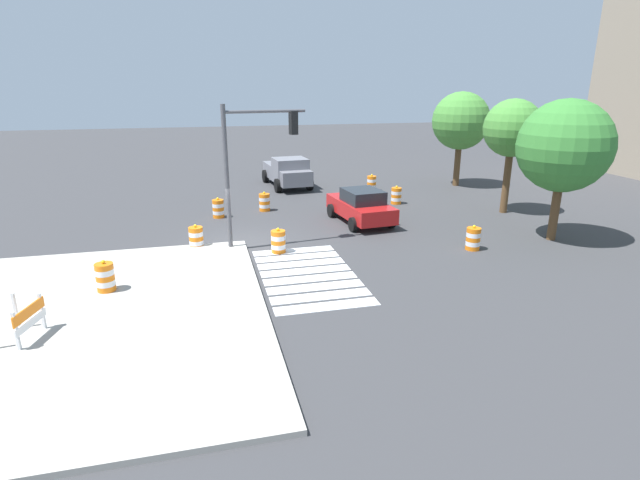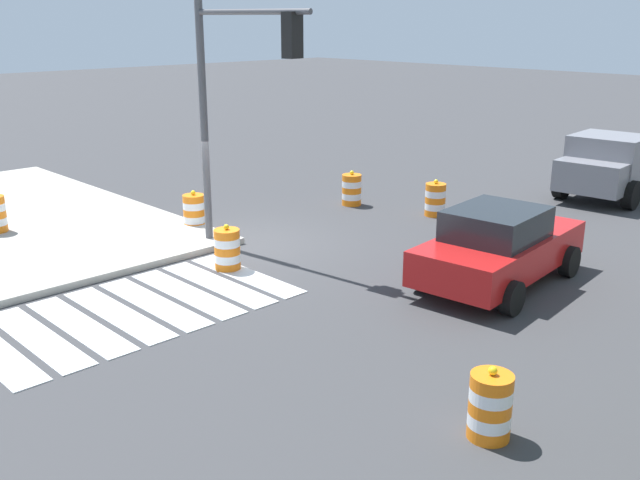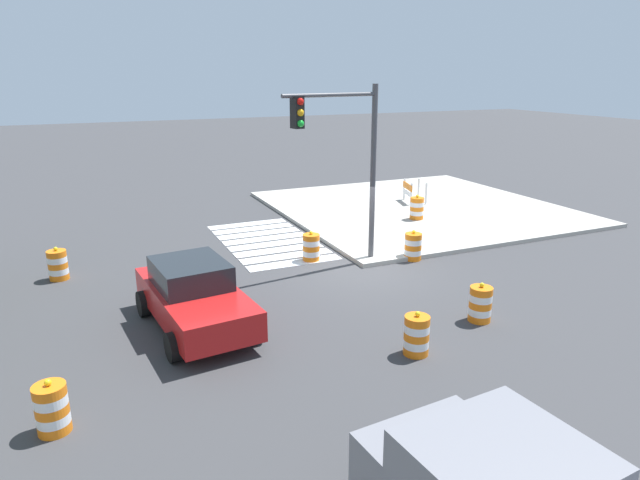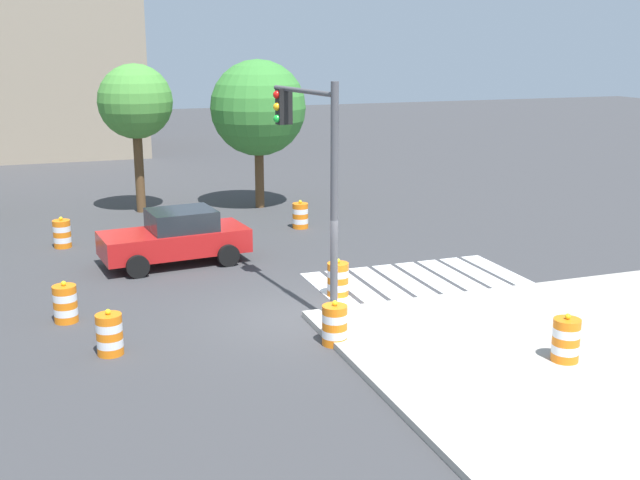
{
  "view_description": "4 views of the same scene",
  "coord_description": "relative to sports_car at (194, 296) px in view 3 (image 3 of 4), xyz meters",
  "views": [
    {
      "loc": [
        19.51,
        -1.62,
        6.35
      ],
      "look_at": [
        2.29,
        2.66,
        0.68
      ],
      "focal_mm": 27.54,
      "sensor_mm": 36.0,
      "label": 1
    },
    {
      "loc": [
        10.13,
        13.19,
        5.24
      ],
      "look_at": [
        0.14,
        2.78,
        0.75
      ],
      "focal_mm": 40.24,
      "sensor_mm": 36.0,
      "label": 2
    },
    {
      "loc": [
        -14.7,
        8.04,
        6.0
      ],
      "look_at": [
        -0.29,
        1.63,
        1.23
      ],
      "focal_mm": 31.33,
      "sensor_mm": 36.0,
      "label": 3
    },
    {
      "loc": [
        -5.68,
        -17.07,
        6.54
      ],
      "look_at": [
        1.09,
        1.72,
        1.42
      ],
      "focal_mm": 43.97,
      "sensor_mm": 36.0,
      "label": 4
    }
  ],
  "objects": [
    {
      "name": "sports_car",
      "position": [
        0.0,
        0.0,
        0.0
      ],
      "size": [
        4.47,
        2.48,
        1.63
      ],
      "color": "red",
      "rests_on": "ground"
    },
    {
      "name": "crosswalk_stripes",
      "position": [
        6.04,
        -3.94,
        -0.8
      ],
      "size": [
        5.85,
        3.2,
        0.02
      ],
      "color": "silver",
      "rests_on": "ground"
    },
    {
      "name": "ground_plane",
      "position": [
        2.04,
        -5.74,
        -0.81
      ],
      "size": [
        120.0,
        120.0,
        0.0
      ],
      "primitive_type": "plane",
      "color": "#38383A"
    },
    {
      "name": "traffic_barrel_far_curb",
      "position": [
        -3.17,
        3.13,
        -0.36
      ],
      "size": [
        0.56,
        0.56,
        1.02
      ],
      "color": "orange",
      "rests_on": "ground"
    },
    {
      "name": "sidewalk_corner",
      "position": [
        8.04,
        -11.74,
        -0.74
      ],
      "size": [
        12.0,
        12.0,
        0.15
      ],
      "primitive_type": "cube",
      "color": "#ADA89E",
      "rests_on": "ground"
    },
    {
      "name": "traffic_barrel_lane_center",
      "position": [
        3.44,
        -4.54,
        -0.36
      ],
      "size": [
        0.56,
        0.56,
        1.02
      ],
      "color": "orange",
      "rests_on": "ground"
    },
    {
      "name": "traffic_barrel_median_far",
      "position": [
        2.16,
        -7.66,
        -0.36
      ],
      "size": [
        0.56,
        0.56,
        1.02
      ],
      "color": "orange",
      "rests_on": "ground"
    },
    {
      "name": "traffic_barrel_near_corner",
      "position": [
        -2.56,
        -6.56,
        -0.36
      ],
      "size": [
        0.56,
        0.56,
        1.02
      ],
      "color": "orange",
      "rests_on": "ground"
    },
    {
      "name": "traffic_light_pole",
      "position": [
        2.48,
        -5.21,
        3.1
      ],
      "size": [
        0.73,
        3.27,
        5.5
      ],
      "color": "#4C4C51",
      "rests_on": "sidewalk_corner"
    },
    {
      "name": "construction_barricade",
      "position": [
        8.92,
        -11.92,
        -0.09
      ],
      "size": [
        1.4,
        1.08,
        1.0
      ],
      "color": "silver",
      "rests_on": "sidewalk_corner"
    },
    {
      "name": "traffic_barrel_on_sidewalk",
      "position": [
        6.16,
        -10.44,
        -0.21
      ],
      "size": [
        0.56,
        0.56,
        1.02
      ],
      "color": "orange",
      "rests_on": "sidewalk_corner"
    },
    {
      "name": "traffic_barrel_crosswalk_end",
      "position": [
        4.93,
        3.07,
        -0.36
      ],
      "size": [
        0.56,
        0.56,
        1.02
      ],
      "color": "orange",
      "rests_on": "ground"
    },
    {
      "name": "traffic_barrel_median_near",
      "position": [
        -3.36,
        -4.15,
        -0.36
      ],
      "size": [
        0.56,
        0.56,
        1.02
      ],
      "color": "orange",
      "rests_on": "ground"
    }
  ]
}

